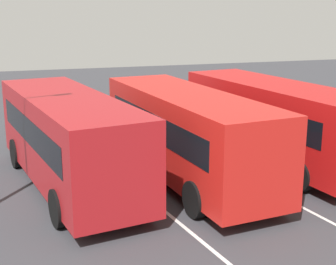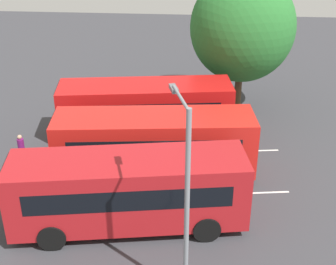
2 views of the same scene
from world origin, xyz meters
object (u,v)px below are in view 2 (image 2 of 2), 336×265
at_px(depot_tree, 243,28).
at_px(pedestrian, 21,148).
at_px(bus_center_right, 128,190).
at_px(street_lamp, 185,192).
at_px(bus_center_left, 154,143).
at_px(bus_far_left, 145,108).

bearing_deg(depot_tree, pedestrian, 37.15).
distance_m(bus_center_right, street_lamp, 4.68).
distance_m(bus_center_left, street_lamp, 7.83).
relative_size(bus_center_right, street_lamp, 1.38).
bearing_deg(bus_far_left, bus_center_right, 83.93).
height_order(bus_center_right, pedestrian, bus_center_right).
xyz_separation_m(bus_far_left, street_lamp, (-2.71, 11.17, 2.28)).
distance_m(street_lamp, depot_tree, 16.12).
distance_m(bus_far_left, depot_tree, 7.80).
xyz_separation_m(bus_far_left, bus_center_right, (-0.32, 7.85, 0.00)).
bearing_deg(bus_center_right, depot_tree, -121.08).
distance_m(pedestrian, street_lamp, 11.70).
bearing_deg(street_lamp, bus_center_right, 18.93).
height_order(bus_far_left, bus_center_right, same).
relative_size(bus_center_left, pedestrian, 5.62).
xyz_separation_m(bus_far_left, pedestrian, (5.68, 3.59, -0.73)).
distance_m(bus_far_left, pedestrian, 6.76).
xyz_separation_m(pedestrian, depot_tree, (-10.95, -8.30, 4.03)).
xyz_separation_m(bus_center_left, bus_center_right, (0.59, 3.95, 0.00)).
height_order(bus_far_left, street_lamp, street_lamp).
relative_size(bus_far_left, street_lamp, 1.38).
bearing_deg(street_lamp, pedestrian, 31.08).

